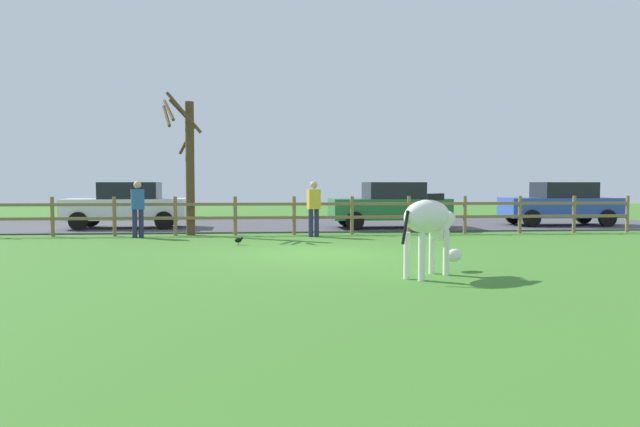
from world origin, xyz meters
name	(u,v)px	position (x,y,z in m)	size (l,w,h in m)	color
ground_plane	(318,254)	(0.00, 0.00, 0.00)	(60.00, 60.00, 0.00)	#3D7528
parking_asphalt	(297,224)	(0.00, 9.30, 0.03)	(28.00, 7.40, 0.05)	#47474C
paddock_fence	(294,213)	(-0.31, 5.00, 0.67)	(21.49, 0.11, 1.18)	olive
bare_tree	(188,160)	(-3.50, 5.13, 2.27)	(1.32, 1.36, 4.26)	#513A23
zebra	(430,222)	(1.63, -3.31, 0.93)	(1.52, 1.48, 1.41)	white
crow_on_grass	(239,240)	(-1.86, 2.15, 0.13)	(0.22, 0.10, 0.20)	black
parked_car_white	(127,205)	(-5.87, 7.61, 0.84)	(4.08, 2.04, 1.56)	white
parked_car_blue	(560,203)	(9.47, 7.62, 0.84)	(4.06, 2.00, 1.56)	#2D4CAD
parked_car_green	(390,205)	(3.07, 6.98, 0.84)	(4.07, 2.01, 1.56)	#236B38
visitor_left_of_tree	(314,206)	(0.24, 4.31, 0.91)	(0.41, 0.31, 1.64)	#232847
visitor_right_of_tree	(138,206)	(-4.85, 4.44, 0.91)	(0.41, 0.31, 1.64)	#232847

